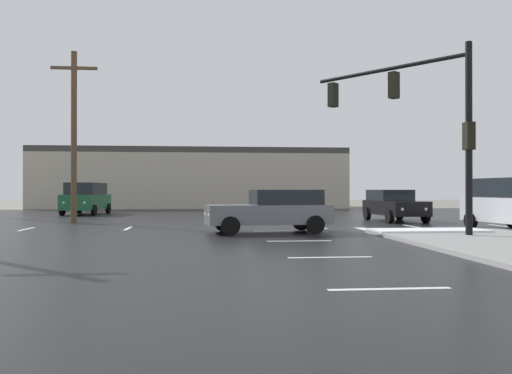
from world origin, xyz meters
name	(u,v)px	position (x,y,z in m)	size (l,w,h in m)	color
ground_plane	(274,228)	(0.00, 0.00, 0.00)	(120.00, 120.00, 0.00)	slate
road_asphalt	(274,228)	(0.00, 0.00, 0.01)	(44.00, 44.00, 0.02)	black
snow_strip_curbside	(429,230)	(5.00, -4.00, 0.17)	(4.00, 1.60, 0.06)	white
lane_markings	(309,230)	(1.20, -1.38, 0.02)	(36.15, 36.15, 0.01)	silver
traffic_signal_mast	(421,111)	(4.56, -4.34, 4.35)	(3.98, 5.08, 6.26)	black
strip_building_background	(192,179)	(-3.95, 25.90, 2.58)	(26.57, 8.00, 5.17)	#BCB29E
sedan_black	(393,205)	(6.62, 3.99, 0.85)	(2.18, 4.60, 1.58)	black
suv_green	(86,198)	(-10.46, 13.18, 1.09)	(2.52, 4.97, 2.03)	#195933
sedan_grey	(273,210)	(-0.40, -2.66, 0.85)	(4.67, 2.39, 1.58)	slate
utility_pole_far	(74,133)	(-9.19, 4.42, 4.36)	(2.20, 0.28, 8.31)	brown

